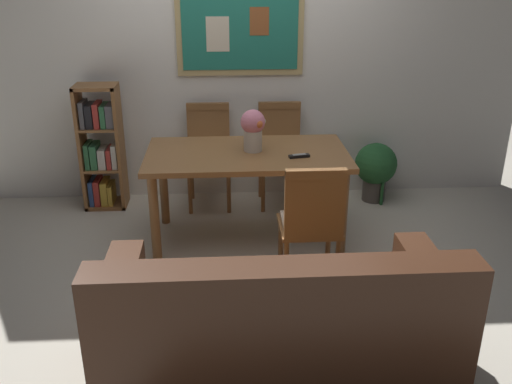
{
  "coord_description": "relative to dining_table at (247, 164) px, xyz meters",
  "views": [
    {
      "loc": [
        -0.15,
        -3.64,
        2.08
      ],
      "look_at": [
        0.06,
        -0.2,
        0.65
      ],
      "focal_mm": 39.16,
      "sensor_mm": 36.0,
      "label": 1
    }
  ],
  "objects": [
    {
      "name": "dining_chair_near_right",
      "position": [
        0.38,
        -0.78,
        -0.1
      ],
      "size": [
        0.4,
        0.41,
        0.91
      ],
      "color": "brown",
      "rests_on": "ground_plane"
    },
    {
      "name": "dining_table",
      "position": [
        0.0,
        0.0,
        0.0
      ],
      "size": [
        1.53,
        0.85,
        0.74
      ],
      "color": "brown",
      "rests_on": "ground_plane"
    },
    {
      "name": "potted_ivy",
      "position": [
        1.21,
        0.72,
        -0.32
      ],
      "size": [
        0.38,
        0.38,
        0.56
      ],
      "color": "#4C4742",
      "rests_on": "ground_plane"
    },
    {
      "name": "wall_back_with_painting",
      "position": [
        -0.03,
        1.02,
        0.67
      ],
      "size": [
        5.2,
        0.14,
        2.6
      ],
      "color": "silver",
      "rests_on": "ground_plane"
    },
    {
      "name": "tv_remote",
      "position": [
        0.38,
        -0.15,
        0.11
      ],
      "size": [
        0.16,
        0.07,
        0.02
      ],
      "color": "black",
      "rests_on": "dining_table"
    },
    {
      "name": "dining_chair_far_left",
      "position": [
        -0.31,
        0.77,
        -0.1
      ],
      "size": [
        0.4,
        0.41,
        0.91
      ],
      "color": "brown",
      "rests_on": "ground_plane"
    },
    {
      "name": "dining_chair_far_right",
      "position": [
        0.33,
        0.77,
        -0.1
      ],
      "size": [
        0.4,
        0.41,
        0.91
      ],
      "color": "brown",
      "rests_on": "ground_plane"
    },
    {
      "name": "bookshelf",
      "position": [
        -1.26,
        0.75,
        -0.1
      ],
      "size": [
        0.36,
        0.28,
        1.11
      ],
      "color": "brown",
      "rests_on": "ground_plane"
    },
    {
      "name": "ground_plane",
      "position": [
        -0.03,
        -0.38,
        -0.64
      ],
      "size": [
        12.0,
        12.0,
        0.0
      ],
      "primitive_type": "plane",
      "color": "beige"
    },
    {
      "name": "leather_couch",
      "position": [
        0.08,
        -1.64,
        -0.33
      ],
      "size": [
        1.8,
        0.84,
        0.84
      ],
      "color": "#472819",
      "rests_on": "ground_plane"
    },
    {
      "name": "flower_vase",
      "position": [
        0.05,
        0.03,
        0.28
      ],
      "size": [
        0.19,
        0.2,
        0.32
      ],
      "color": "beige",
      "rests_on": "dining_table"
    }
  ]
}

